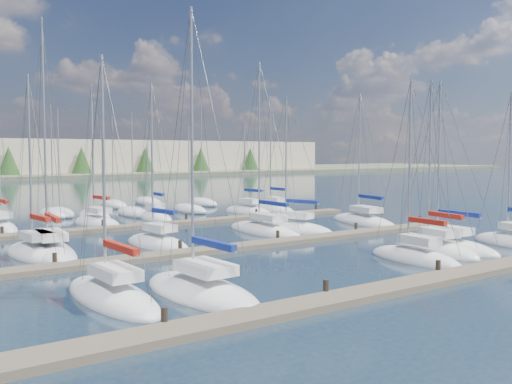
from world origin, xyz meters
TOP-DOWN VIEW (x-y plane):
  - ground at (0.00, 60.00)m, footprint 400.00×400.00m
  - dock_near at (0.00, 2.01)m, footprint 44.00×1.93m
  - dock_mid at (0.00, 16.01)m, footprint 44.00×1.93m
  - dock_far at (0.00, 30.01)m, footprint 44.00×1.93m
  - sailboat_q at (13.43, 34.48)m, footprint 3.03×7.45m
  - sailboat_p at (2.89, 35.34)m, footprint 2.73×6.97m
  - sailboat_m at (17.20, 21.13)m, footprint 4.67×9.64m
  - sailboat_b at (-12.04, 8.04)m, footprint 2.76×8.39m
  - sailboat_r at (17.17, 34.86)m, footprint 3.01×8.06m
  - sailboat_o at (-3.29, 34.34)m, footprint 3.48×7.38m
  - sailboat_k at (5.98, 21.24)m, footprint 3.06×9.87m
  - sailboat_n at (-11.10, 35.23)m, footprint 2.03×6.61m
  - sailboat_h at (-11.95, 21.23)m, footprint 3.34×7.37m
  - sailboat_j at (-4.00, 20.27)m, footprint 3.17×7.24m
  - sailboat_i at (-11.08, 21.27)m, footprint 3.77×10.15m
  - sailboat_e at (9.91, 7.63)m, footprint 3.60×7.74m
  - sailboat_f at (11.51, 7.98)m, footprint 2.74×8.50m
  - sailboat_l at (8.63, 20.94)m, footprint 4.66×8.26m
  - sailboat_c at (-8.34, 6.60)m, footprint 3.43×8.48m
  - sailboat_d at (6.27, 6.27)m, footprint 2.62×7.08m
  - distant_boats at (-4.34, 43.76)m, footprint 36.93×20.75m

SIDE VIEW (x-z plane):
  - ground at x=0.00m, z-range 0.00..0.00m
  - dock_near at x=0.00m, z-range -0.40..0.70m
  - dock_mid at x=0.00m, z-range -0.40..0.70m
  - dock_far at x=0.00m, z-range -0.40..0.70m
  - sailboat_m at x=17.20m, z-range -6.22..6.56m
  - sailboat_b at x=-12.04m, z-range -5.63..5.97m
  - sailboat_q at x=13.43m, z-range -5.24..5.59m
  - sailboat_l at x=8.63m, z-range -5.84..6.19m
  - sailboat_c at x=-8.34m, z-range -6.77..7.13m
  - sailboat_h at x=-11.95m, z-range -5.94..6.29m
  - sailboat_f at x=11.51m, z-range -5.88..6.24m
  - sailboat_j at x=-4.00m, z-range -5.84..6.21m
  - sailboat_k at x=5.98m, z-range -7.13..7.50m
  - sailboat_e at x=9.91m, z-range -5.84..6.21m
  - sailboat_p at x=2.89m, z-range -5.75..6.13m
  - sailboat_i at x=-11.08m, z-range -7.76..8.14m
  - sailboat_d at x=6.27m, z-range -5.65..6.03m
  - sailboat_r at x=17.17m, z-range -6.32..6.70m
  - sailboat_o at x=-3.29m, z-range -6.54..6.92m
  - sailboat_n at x=-11.10m, z-range -5.91..6.32m
  - distant_boats at x=-4.34m, z-range -6.36..6.94m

